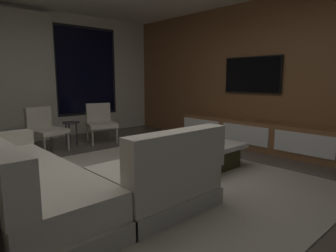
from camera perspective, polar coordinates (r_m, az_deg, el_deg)
The scene contains 12 objects.
floor at distance 3.63m, azimuth -7.02°, elevation -11.45°, with size 9.20×9.20×0.00m, color #564C44.
back_wall_with_window at distance 6.67m, azimuth -26.28°, elevation 8.83°, with size 6.60×0.30×2.70m.
media_wall at distance 5.73m, azimuth 18.82°, elevation 9.45°, with size 0.12×7.80×2.70m.
area_rug at distance 3.75m, azimuth -1.68°, elevation -10.57°, with size 3.20×3.80×0.01m, color #ADA391.
sectional_couch at distance 3.08m, azimuth -20.74°, elevation -10.03°, with size 1.98×2.50×0.82m.
coffee_table at distance 4.29m, azimuth 4.64°, elevation -5.53°, with size 1.16×1.16×0.36m.
book_stack_on_coffee_table at distance 4.50m, azimuth 4.70°, elevation -2.00°, with size 0.31×0.20×0.09m.
accent_chair_near_window at distance 6.08m, azimuth -13.07°, elevation 1.00°, with size 0.67×0.69×0.78m.
accent_chair_by_curtain at distance 5.62m, azimuth -23.06°, elevation -0.15°, with size 0.67×0.68×0.78m.
side_stool at distance 5.90m, azimuth -18.43°, elevation -0.06°, with size 0.32×0.32×0.46m.
media_console at distance 5.60m, azimuth 16.35°, elevation -1.71°, with size 0.46×3.10×0.52m.
mounted_tv at distance 5.77m, azimuth 16.09°, elevation 9.57°, with size 0.05×1.16×0.67m.
Camera 1 is at (-1.95, -2.78, 1.27)m, focal length 31.20 mm.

